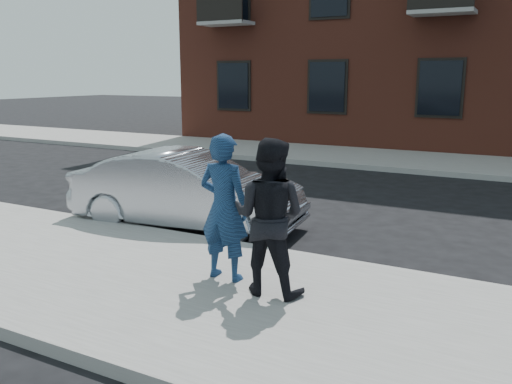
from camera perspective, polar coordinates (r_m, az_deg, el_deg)
The scene contains 8 objects.
ground at distance 6.64m, azimuth -3.42°, elevation -10.94°, with size 100.00×100.00×0.00m, color black.
near_sidewalk at distance 6.42m, azimuth -4.62°, elevation -11.09°, with size 50.00×3.50×0.15m, color gray.
near_curb at distance 7.88m, azimuth 2.52°, elevation -6.54°, with size 50.00×0.10×0.15m, color #999691.
far_sidewalk at distance 16.94m, azimuth 16.97°, elevation 3.08°, with size 50.00×3.50×0.15m, color gray.
far_curb at distance 15.20m, azimuth 15.60°, elevation 2.17°, with size 50.00×0.10×0.15m, color #999691.
silver_sedan at distance 9.42m, azimuth -7.30°, elevation 0.21°, with size 1.41×4.04×1.33m, color #999BA3.
man_hoodie at distance 6.54m, azimuth -3.38°, elevation -1.63°, with size 0.65×0.50×1.79m.
man_peacoat at distance 6.10m, azimuth 1.38°, elevation -2.64°, with size 0.92×0.74×1.79m.
Camera 1 is at (3.23, -5.18, 2.61)m, focal length 38.00 mm.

